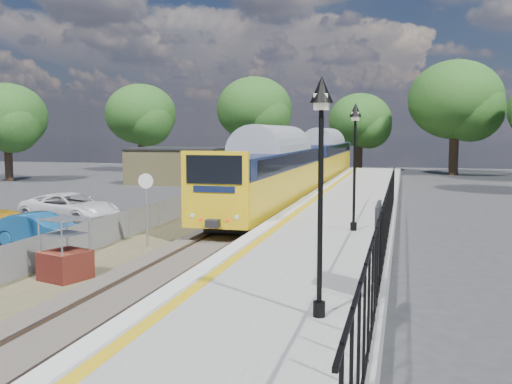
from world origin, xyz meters
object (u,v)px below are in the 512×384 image
(car_white, at_px, (71,208))
(victorian_lamp_north, at_px, (355,137))
(speed_sign, at_px, (146,197))
(brick_plinth, at_px, (65,251))
(car_blue, at_px, (40,230))
(train, at_px, (305,161))
(car_yellow, at_px, (6,225))
(victorian_lamp_south, at_px, (321,141))

(car_white, bearing_deg, victorian_lamp_north, -94.39)
(victorian_lamp_north, distance_m, speed_sign, 8.18)
(brick_plinth, relative_size, car_blue, 0.50)
(train, relative_size, speed_sign, 14.09)
(speed_sign, height_order, car_yellow, speed_sign)
(victorian_lamp_south, height_order, brick_plinth, victorian_lamp_south)
(victorian_lamp_south, relative_size, train, 0.11)
(speed_sign, relative_size, car_white, 0.56)
(car_blue, bearing_deg, car_white, 29.26)
(victorian_lamp_north, bearing_deg, victorian_lamp_south, -88.85)
(train, height_order, speed_sign, train)
(speed_sign, bearing_deg, train, 76.96)
(brick_plinth, height_order, car_white, brick_plinth)
(train, bearing_deg, car_yellow, -113.70)
(car_yellow, bearing_deg, car_white, 1.16)
(victorian_lamp_north, bearing_deg, car_white, 163.80)
(victorian_lamp_north, xyz_separation_m, car_white, (-14.28, 4.15, -3.57))
(victorian_lamp_north, relative_size, speed_sign, 1.59)
(victorian_lamp_north, bearing_deg, car_blue, -173.29)
(victorian_lamp_south, height_order, train, victorian_lamp_south)
(victorian_lamp_south, relative_size, brick_plinth, 2.37)
(speed_sign, bearing_deg, victorian_lamp_north, -0.48)
(car_yellow, distance_m, car_white, 4.56)
(victorian_lamp_north, bearing_deg, speed_sign, -174.17)
(victorian_lamp_south, xyz_separation_m, brick_plinth, (-8.23, 4.08, -3.37))
(victorian_lamp_north, xyz_separation_m, car_blue, (-12.07, -1.42, -3.65))
(victorian_lamp_south, distance_m, train, 30.95)
(victorian_lamp_south, relative_size, car_white, 0.88)
(victorian_lamp_north, relative_size, train, 0.11)
(victorian_lamp_south, height_order, speed_sign, victorian_lamp_south)
(car_white, bearing_deg, car_blue, -146.58)
(speed_sign, bearing_deg, victorian_lamp_south, -55.31)
(car_yellow, bearing_deg, train, -20.58)
(brick_plinth, distance_m, car_white, 11.85)
(brick_plinth, bearing_deg, victorian_lamp_south, -26.35)
(victorian_lamp_north, distance_m, car_yellow, 14.91)
(victorian_lamp_north, bearing_deg, brick_plinth, -143.60)
(train, distance_m, speed_sign, 21.35)
(victorian_lamp_north, bearing_deg, car_yellow, -178.39)
(train, bearing_deg, victorian_lamp_north, -75.44)
(victorian_lamp_north, distance_m, car_white, 15.29)
(train, bearing_deg, car_white, -118.92)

